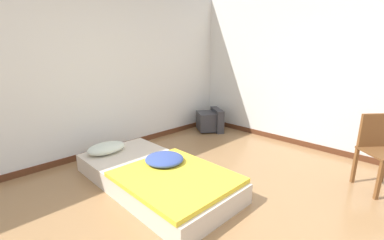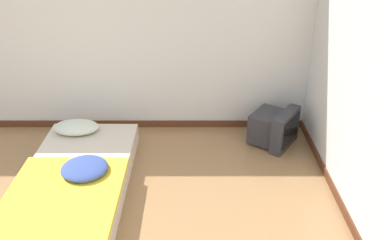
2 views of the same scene
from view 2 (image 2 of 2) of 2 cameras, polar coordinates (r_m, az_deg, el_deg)
name	(u,v)px [view 2 (image 2 of 2)]	position (r m, az deg, el deg)	size (l,w,h in m)	color
wall_back	(66,29)	(5.35, -16.50, 11.61)	(8.19, 0.08, 2.60)	silver
mattress_bed	(74,180)	(4.47, -15.47, -7.76)	(1.04, 2.10, 0.37)	beige
crt_tv	(274,127)	(5.21, 10.83, -0.98)	(0.66, 0.67, 0.45)	#333338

